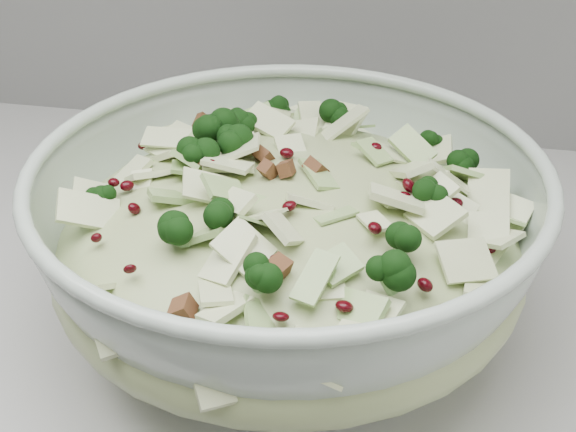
% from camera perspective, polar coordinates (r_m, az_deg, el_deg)
% --- Properties ---
extents(mixing_bowl, '(0.49, 0.49, 0.16)m').
position_cam_1_polar(mixing_bowl, '(0.62, 0.03, -2.20)').
color(mixing_bowl, '#AABBAB').
rests_on(mixing_bowl, counter).
extents(salad, '(0.50, 0.50, 0.16)m').
position_cam_1_polar(salad, '(0.60, 0.03, -0.23)').
color(salad, '#A7B37A').
rests_on(salad, mixing_bowl).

